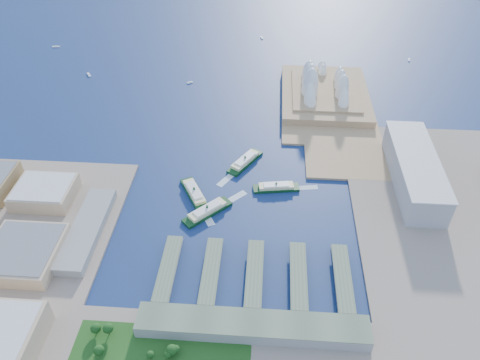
# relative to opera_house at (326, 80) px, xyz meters

# --- Properties ---
(ground) EXTENTS (3000.00, 3000.00, 0.00)m
(ground) POSITION_rel_opera_house_xyz_m (-105.00, -280.00, -32.00)
(ground) COLOR #101D4B
(ground) RESTS_ON ground
(peninsula) EXTENTS (135.00, 220.00, 3.00)m
(peninsula) POSITION_rel_opera_house_xyz_m (2.50, -20.00, -30.50)
(peninsula) COLOR tan
(peninsula) RESTS_ON ground
(opera_house) EXTENTS (134.00, 180.00, 58.00)m
(opera_house) POSITION_rel_opera_house_xyz_m (0.00, 0.00, 0.00)
(opera_house) COLOR white
(opera_house) RESTS_ON peninsula
(toaster_building) EXTENTS (45.00, 155.00, 35.00)m
(toaster_building) POSITION_rel_opera_house_xyz_m (90.00, -200.00, -11.50)
(toaster_building) COLOR #99999F
(toaster_building) RESTS_ON east_land
(ferry_wharves) EXTENTS (184.00, 90.00, 9.30)m
(ferry_wharves) POSITION_rel_opera_house_xyz_m (-91.00, -355.00, -27.35)
(ferry_wharves) COLOR #58684F
(ferry_wharves) RESTS_ON ground
(terminal_building) EXTENTS (200.00, 28.00, 12.00)m
(terminal_building) POSITION_rel_opera_house_xyz_m (-90.00, -415.00, -23.00)
(terminal_building) COLOR gray
(terminal_building) RESTS_ON south_land
(ferry_a) EXTENTS (41.68, 59.74, 11.28)m
(ferry_a) POSITION_rel_opera_house_xyz_m (-166.77, -238.68, -26.36)
(ferry_a) COLOR #0D3716
(ferry_a) RESTS_ON ground
(ferry_b) EXTENTS (43.93, 58.57, 11.24)m
(ferry_b) POSITION_rel_opera_house_xyz_m (-111.50, -173.40, -26.38)
(ferry_b) COLOR #0D3716
(ferry_b) RESTS_ON ground
(ferry_c) EXTENTS (53.90, 53.77, 11.48)m
(ferry_c) POSITION_rel_opera_house_xyz_m (-147.73, -268.43, -26.26)
(ferry_c) COLOR #0D3716
(ferry_c) RESTS_ON ground
(ferry_d) EXTENTS (55.75, 21.73, 10.27)m
(ferry_d) POSITION_rel_opera_house_xyz_m (-71.63, -221.21, -26.87)
(ferry_d) COLOR #0D3716
(ferry_d) RESTS_ON ground
(boat_a) EXTENTS (10.44, 13.71, 2.70)m
(boat_a) POSITION_rel_opera_house_xyz_m (-387.26, 49.89, -30.65)
(boat_a) COLOR white
(boat_a) RESTS_ON ground
(boat_b) EXTENTS (9.53, 7.41, 2.48)m
(boat_b) POSITION_rel_opera_house_xyz_m (-214.28, 34.66, -30.76)
(boat_b) COLOR white
(boat_b) RESTS_ON ground
(boat_c) EXTENTS (5.70, 11.44, 2.47)m
(boat_c) POSITION_rel_opera_house_xyz_m (158.79, 146.13, -30.76)
(boat_c) COLOR white
(boat_c) RESTS_ON ground
(boat_d) EXTENTS (13.98, 4.74, 2.31)m
(boat_d) POSITION_rel_opera_house_xyz_m (-484.59, 156.77, -30.84)
(boat_d) COLOR white
(boat_d) RESTS_ON ground
(boat_e) EXTENTS (6.03, 11.27, 2.64)m
(boat_e) POSITION_rel_opera_house_xyz_m (-104.04, 224.30, -30.68)
(boat_e) COLOR white
(boat_e) RESTS_ON ground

